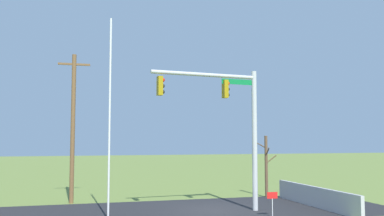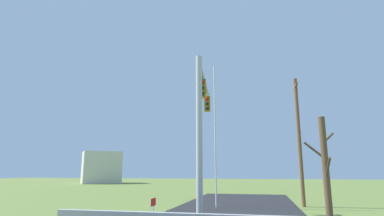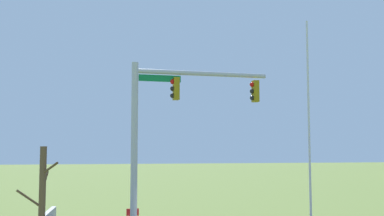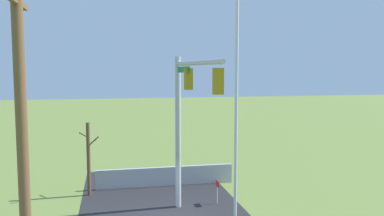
% 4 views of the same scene
% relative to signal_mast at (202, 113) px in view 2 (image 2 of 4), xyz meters
% --- Properties ---
extents(road_surface, '(28.00, 8.00, 0.01)m').
position_rel_signal_mast_xyz_m(road_surface, '(-4.76, 1.00, -5.13)').
color(road_surface, '#232326').
rests_on(road_surface, ground_plane).
extents(signal_mast, '(5.97, 0.88, 7.52)m').
position_rel_signal_mast_xyz_m(signal_mast, '(0.00, 0.00, 0.00)').
color(signal_mast, '#B2B5BA').
rests_on(signal_mast, ground_plane).
extents(flagpole, '(0.10, 0.10, 9.75)m').
position_rel_signal_mast_xyz_m(flagpole, '(-6.39, -0.29, -0.26)').
color(flagpole, silver).
rests_on(flagpole, ground_plane).
extents(utility_pole, '(1.90, 0.26, 8.98)m').
position_rel_signal_mast_xyz_m(utility_pole, '(-8.13, 5.40, -0.48)').
color(utility_pole, brown).
rests_on(utility_pole, ground_plane).
extents(bare_tree, '(1.27, 1.02, 4.04)m').
position_rel_signal_mast_xyz_m(bare_tree, '(4.23, 4.63, -3.05)').
color(bare_tree, brown).
rests_on(bare_tree, ground_plane).
extents(open_sign, '(0.56, 0.04, 1.22)m').
position_rel_signal_mast_xyz_m(open_sign, '(1.40, -1.89, -4.23)').
color(open_sign, silver).
rests_on(open_sign, ground_plane).
extents(distant_building, '(9.16, 9.36, 6.04)m').
position_rel_signal_mast_xyz_m(distant_building, '(-40.99, -27.93, -2.11)').
color(distant_building, beige).
rests_on(distant_building, ground_plane).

